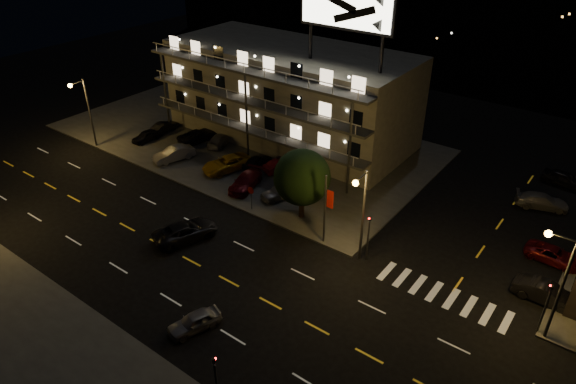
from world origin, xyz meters
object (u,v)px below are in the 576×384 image
Objects in this scene: lot_car_2 at (227,164)px; road_car_east at (194,322)px; tree at (302,179)px; lot_car_4 at (281,191)px; side_car_0 at (547,293)px; road_car_west at (186,231)px; lot_car_7 at (220,140)px.

road_car_east is at bearing -36.10° from lot_car_2.
road_car_east is (2.13, -15.29, -3.38)m from tree.
side_car_0 is at bearing 22.29° from lot_car_4.
road_car_west is (-2.45, -9.92, -0.07)m from lot_car_4.
road_car_west is (-5.91, -8.43, -3.25)m from tree.
road_car_east is 10.57m from road_car_west.
lot_car_7 is at bearing 83.17° from side_car_0.
lot_car_4 is (-3.46, 1.50, -3.18)m from tree.
side_car_0 is at bearing 15.17° from lot_car_2.
tree is at bearing 4.28° from lot_car_2.
lot_car_7 is 28.47m from road_car_east.
tree is 1.42× the size of side_car_0.
tree is 10.79m from road_car_west.
lot_car_2 reaches higher than lot_car_7.
road_car_west is (5.40, -10.95, -0.12)m from lot_car_2.
lot_car_7 is 1.18× the size of road_car_east.
lot_car_2 is at bearing 167.41° from tree.
road_car_east is at bearing -82.06° from tree.
lot_car_7 is 0.79× the size of road_car_west.
lot_car_2 reaches higher than lot_car_4.
lot_car_4 is at bearing 9.39° from lot_car_2.
lot_car_4 is (7.85, -1.03, -0.05)m from lot_car_2.
lot_car_2 is 12.21m from road_car_west.
tree is 17.70m from lot_car_7.
side_car_0 reaches higher than lot_car_4.
side_car_0 is 24.81m from road_car_east.
lot_car_4 is 1.08× the size of road_car_east.
side_car_0 is at bearing -139.28° from road_car_west.
tree is 12.00m from lot_car_2.
tree is 15.80m from road_car_east.
side_car_0 is (23.77, 0.10, -0.07)m from lot_car_4.
tree is at bearing 95.45° from side_car_0.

